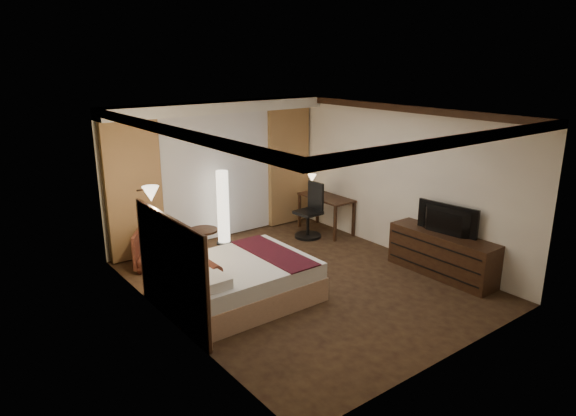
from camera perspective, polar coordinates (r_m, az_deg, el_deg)
floor at (r=8.38m, az=1.68°, el=-8.18°), size 4.50×5.50×0.01m
ceiling at (r=7.66m, az=1.85°, el=10.50°), size 4.50×5.50×0.01m
back_wall at (r=10.13m, az=-8.12°, el=4.08°), size 4.50×0.02×2.70m
left_wall at (r=6.78m, az=-13.17°, el=-2.41°), size 0.02×5.50×2.70m
right_wall at (r=9.46m, az=12.41°, el=2.97°), size 0.02×5.50×2.70m
crown_molding at (r=7.67m, az=1.85°, el=10.06°), size 4.50×5.50×0.12m
soffit at (r=9.73m, az=-7.68°, el=11.04°), size 4.50×0.50×0.20m
curtain_sheer at (r=10.09m, az=-7.88°, el=3.45°), size 2.48×0.04×2.45m
curtain_left_drape at (r=9.34m, az=-16.77°, el=1.84°), size 1.00×0.14×2.45m
curtain_right_drape at (r=10.95m, az=0.04°, el=4.64°), size 1.00×0.14×2.45m
wall_sconce at (r=7.55m, az=-15.00°, el=1.51°), size 0.24×0.24×0.24m
bed at (r=7.70m, az=-5.38°, el=-8.09°), size 2.08×1.62×0.61m
headboard at (r=7.08m, az=-12.73°, el=-6.79°), size 0.12×1.92×1.50m
armchair at (r=9.05m, az=-14.19°, el=-4.19°), size 1.00×0.98×0.76m
side_table at (r=9.29m, az=-9.32°, el=-4.00°), size 0.51×0.51×0.56m
floor_lamp at (r=9.87m, az=-7.23°, el=0.05°), size 0.31×0.31×1.46m
desk at (r=10.62m, az=4.22°, el=-0.67°), size 0.55×1.22×0.75m
desk_lamp at (r=10.81m, az=2.67°, el=2.66°), size 0.18×0.18×0.34m
office_chair at (r=10.20m, az=2.24°, el=-0.29°), size 0.56×0.56×1.11m
dresser at (r=8.87m, az=16.74°, el=-4.95°), size 0.50×1.86×0.72m
television at (r=8.63m, az=16.98°, el=-0.87°), size 0.73×1.12×0.14m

